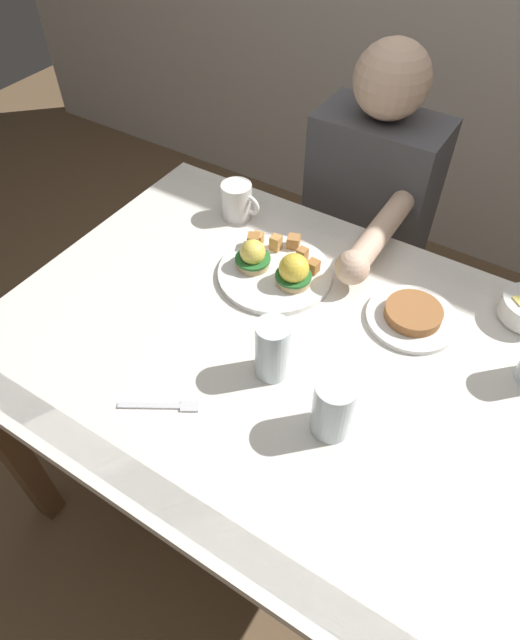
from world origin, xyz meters
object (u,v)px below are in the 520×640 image
object	(u,v)px
fork	(164,406)
eggs_benedict_plate	(276,268)
coffee_mug	(237,200)
dining_table	(276,371)
diner_person	(365,219)
water_glass_far	(273,352)
side_plate	(412,316)
water_glass_extra	(333,410)

from	to	relation	value
fork	eggs_benedict_plate	bearing A→B (deg)	91.30
coffee_mug	dining_table	bearing A→B (deg)	-45.40
fork	diner_person	distance (m)	0.86
diner_person	water_glass_far	bearing A→B (deg)	-82.26
diner_person	dining_table	bearing A→B (deg)	-84.24
dining_table	fork	distance (m)	0.30
fork	side_plate	bearing A→B (deg)	55.69
water_glass_far	water_glass_extra	world-z (taller)	water_glass_far
eggs_benedict_plate	diner_person	xyz separation A→B (m)	(0.05, 0.43, -0.11)
water_glass_extra	diner_person	size ratio (longest dim) A/B	0.11
water_glass_far	water_glass_extra	xyz separation A→B (m)	(0.16, -0.05, -0.00)
fork	water_glass_extra	xyz separation A→B (m)	(0.29, 0.13, 0.05)
eggs_benedict_plate	water_glass_far	size ratio (longest dim) A/B	2.00
dining_table	side_plate	xyz separation A→B (m)	(0.22, 0.21, 0.12)
fork	coffee_mug	bearing A→B (deg)	110.48
eggs_benedict_plate	side_plate	size ratio (longest dim) A/B	1.35
dining_table	fork	xyz separation A→B (m)	(-0.10, -0.26, 0.11)
fork	diner_person	size ratio (longest dim) A/B	0.12
coffee_mug	water_glass_extra	world-z (taller)	water_glass_extra
water_glass_extra	dining_table	bearing A→B (deg)	146.10
coffee_mug	water_glass_extra	bearing A→B (deg)	-41.52
coffee_mug	side_plate	size ratio (longest dim) A/B	0.56
water_glass_extra	diner_person	bearing A→B (deg)	108.94
fork	side_plate	distance (m)	0.56
eggs_benedict_plate	diner_person	world-z (taller)	diner_person
coffee_mug	water_glass_far	distance (m)	0.52
side_plate	water_glass_extra	bearing A→B (deg)	-94.85
water_glass_far	dining_table	bearing A→B (deg)	112.95
coffee_mug	water_glass_far	world-z (taller)	water_glass_far
eggs_benedict_plate	water_glass_far	bearing A→B (deg)	-60.23
dining_table	diner_person	xyz separation A→B (m)	(-0.06, 0.60, 0.02)
coffee_mug	diner_person	size ratio (longest dim) A/B	0.10
eggs_benedict_plate	side_plate	distance (m)	0.33
eggs_benedict_plate	coffee_mug	distance (m)	0.25
fork	diner_person	world-z (taller)	diner_person
fork	side_plate	world-z (taller)	side_plate
side_plate	dining_table	bearing A→B (deg)	-136.40
side_plate	diner_person	distance (m)	0.49
water_glass_extra	side_plate	xyz separation A→B (m)	(0.03, 0.33, -0.04)
dining_table	water_glass_far	bearing A→B (deg)	-67.05
dining_table	eggs_benedict_plate	distance (m)	0.24
dining_table	coffee_mug	size ratio (longest dim) A/B	10.76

